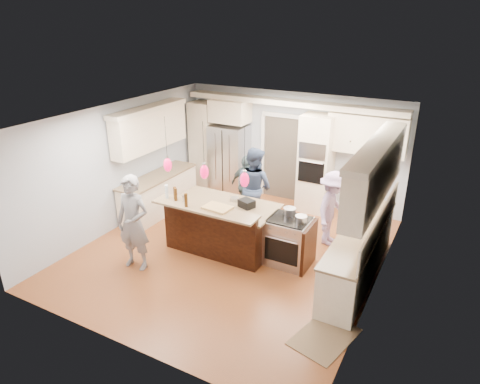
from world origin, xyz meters
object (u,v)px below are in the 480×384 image
Objects in this scene: island_range at (290,241)px; person_far_left at (254,187)px; kitchen_island at (222,225)px; refrigerator at (229,160)px; person_bar_end at (133,223)px.

person_far_left is (-1.31, 1.12, 0.44)m from island_range.
kitchen_island is 1.27m from person_far_left.
person_far_left reaches higher than island_range.
refrigerator is at bearing 137.41° from island_range.
person_far_left is at bearing 61.20° from person_bar_end.
person_bar_end is 1.00× the size of person_far_left.
island_range is 0.51× the size of person_bar_end.
refrigerator is at bearing -29.04° from person_far_left.
person_far_left is at bearing -44.36° from refrigerator.
kitchen_island is at bearing -176.89° from island_range.
island_range is 2.88m from person_bar_end.
person_bar_end reaches higher than person_far_left.
refrigerator reaches higher than kitchen_island.
island_range is (1.41, 0.08, -0.03)m from kitchen_island.
refrigerator is at bearing 116.88° from kitchen_island.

